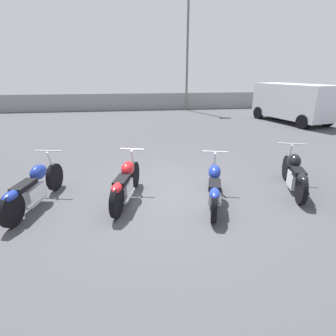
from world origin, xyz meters
TOP-DOWN VIEW (x-y plane):
  - ground_plane at (0.00, 0.00)m, footprint 60.00×60.00m
  - fence_back at (0.00, 14.72)m, footprint 40.00×0.04m
  - light_pole_left at (3.39, 14.20)m, footprint 0.70×0.35m
  - motorcycle_slot_0 at (-2.81, -0.07)m, footprint 0.80×2.20m
  - motorcycle_slot_1 at (-0.94, -0.11)m, footprint 0.76×1.98m
  - motorcycle_slot_2 at (0.90, -0.46)m, footprint 0.84×2.05m
  - motorcycle_slot_3 at (2.97, -0.10)m, footprint 0.92×1.95m
  - parked_van at (8.14, 8.38)m, footprint 2.77×4.79m

SIDE VIEW (x-z plane):
  - ground_plane at x=0.00m, z-range 0.00..0.00m
  - motorcycle_slot_2 at x=0.90m, z-range -0.07..0.90m
  - motorcycle_slot_0 at x=-2.81m, z-range -0.08..0.93m
  - motorcycle_slot_3 at x=2.97m, z-range -0.07..0.93m
  - motorcycle_slot_1 at x=-0.94m, z-range -0.07..0.95m
  - fence_back at x=0.00m, z-range 0.00..1.20m
  - parked_van at x=8.14m, z-range 0.12..2.18m
  - light_pole_left at x=3.39m, z-range 0.70..9.51m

